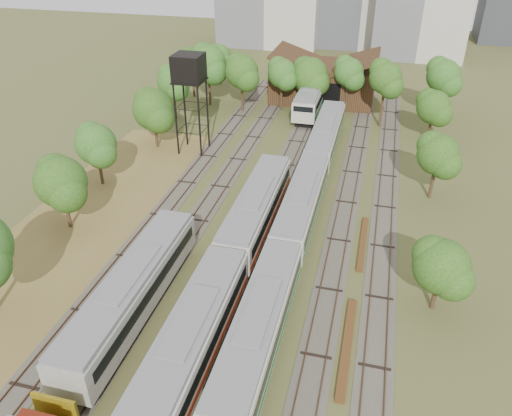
# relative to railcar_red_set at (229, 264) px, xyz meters

# --- Properties ---
(ground) EXTENTS (240.00, 240.00, 0.00)m
(ground) POSITION_rel_railcar_red_set_xyz_m (2.00, -9.04, -2.13)
(ground) COLOR #475123
(ground) RESTS_ON ground
(dry_grass_patch) EXTENTS (14.00, 60.00, 0.04)m
(dry_grass_patch) POSITION_rel_railcar_red_set_xyz_m (-16.00, -1.04, -2.11)
(dry_grass_patch) COLOR brown
(dry_grass_patch) RESTS_ON ground
(tracks) EXTENTS (24.60, 80.00, 0.19)m
(tracks) POSITION_rel_railcar_red_set_xyz_m (1.33, 15.96, -2.09)
(tracks) COLOR #4C473D
(tracks) RESTS_ON ground
(railcar_red_set) EXTENTS (3.25, 34.58, 4.03)m
(railcar_red_set) POSITION_rel_railcar_red_set_xyz_m (0.00, 0.00, 0.00)
(railcar_red_set) COLOR black
(railcar_red_set) RESTS_ON ground
(railcar_green_set) EXTENTS (3.08, 52.08, 3.81)m
(railcar_green_set) POSITION_rel_railcar_red_set_xyz_m (4.00, 11.08, -0.11)
(railcar_green_set) COLOR black
(railcar_green_set) RESTS_ON ground
(railcar_rear) EXTENTS (3.29, 16.08, 4.08)m
(railcar_rear) POSITION_rel_railcar_red_set_xyz_m (0.00, 42.83, 0.03)
(railcar_rear) COLOR black
(railcar_rear) RESTS_ON ground
(old_grey_coach) EXTENTS (3.22, 18.00, 3.98)m
(old_grey_coach) POSITION_rel_railcar_red_set_xyz_m (-6.00, -5.04, 0.04)
(old_grey_coach) COLOR black
(old_grey_coach) RESTS_ON ground
(water_tower) EXTENTS (3.53, 3.53, 12.20)m
(water_tower) POSITION_rel_railcar_red_set_xyz_m (-12.25, 24.49, 8.16)
(water_tower) COLOR black
(water_tower) RESTS_ON ground
(rail_pile_near) EXTENTS (0.64, 9.66, 0.32)m
(rail_pile_near) POSITION_rel_railcar_red_set_xyz_m (10.00, -4.51, -1.97)
(rail_pile_near) COLOR brown
(rail_pile_near) RESTS_ON ground
(rail_pile_far) EXTENTS (0.54, 8.69, 0.28)m
(rail_pile_far) POSITION_rel_railcar_red_set_xyz_m (10.20, 8.67, -1.99)
(rail_pile_far) COLOR brown
(rail_pile_far) RESTS_ON ground
(maintenance_shed) EXTENTS (16.45, 11.55, 7.58)m
(maintenance_shed) POSITION_rel_railcar_red_set_xyz_m (1.00, 48.94, 0.78)
(maintenance_shed) COLOR #341E13
(maintenance_shed) RESTS_ON ground
(tree_band_left) EXTENTS (7.87, 71.97, 8.59)m
(tree_band_left) POSITION_rel_railcar_red_set_xyz_m (-18.09, 16.68, 3.17)
(tree_band_left) COLOR #382616
(tree_band_left) RESTS_ON ground
(tree_band_far) EXTENTS (39.30, 9.34, 9.30)m
(tree_band_far) POSITION_rel_railcar_red_set_xyz_m (-1.52, 41.85, 3.96)
(tree_band_far) COLOR #382616
(tree_band_far) RESTS_ON ground
(tree_band_right) EXTENTS (5.15, 37.93, 7.21)m
(tree_band_right) POSITION_rel_railcar_red_set_xyz_m (16.49, 18.85, 2.48)
(tree_band_right) COLOR #382616
(tree_band_right) RESTS_ON ground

